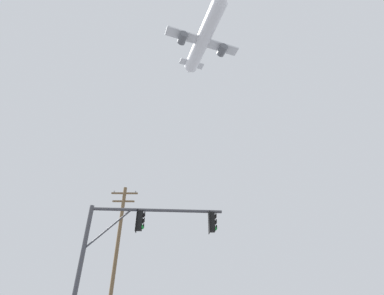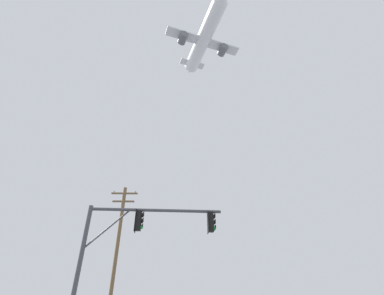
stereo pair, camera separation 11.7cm
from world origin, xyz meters
name	(u,v)px [view 1 (the left image)]	position (x,y,z in m)	size (l,w,h in m)	color
signal_pole_near	(137,235)	(-3.07, 7.44, 4.28)	(6.38, 0.65, 5.63)	#4C4C51
utility_pole	(117,246)	(-6.04, 16.09, 5.35)	(2.20, 0.28, 10.09)	brown
airplane	(204,38)	(2.77, 34.54, 54.65)	(17.48, 22.64, 6.27)	white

